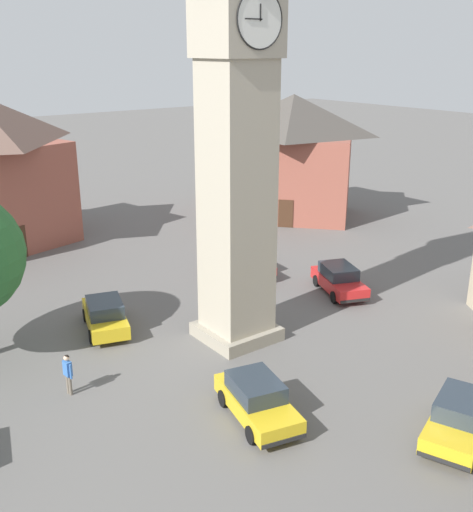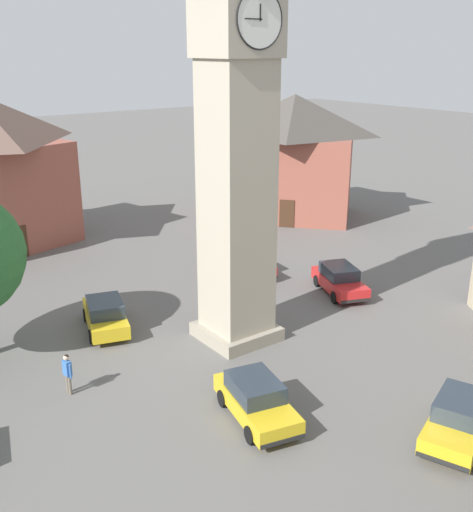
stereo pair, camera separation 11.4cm
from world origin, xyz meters
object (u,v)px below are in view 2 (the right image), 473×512
car_blue_kerb (256,399)px  car_black_far (246,262)px  building_terrace_right (294,155)px  car_green_alley (105,315)px  pedestrian (67,370)px  clock_tower (237,46)px  car_silver_kerb (339,280)px  car_red_corner (459,419)px

car_blue_kerb → car_black_far: bearing=-126.1°
building_terrace_right → car_green_alley: bearing=26.1°
car_green_alley → pedestrian: pedestrian is taller
car_black_far → clock_tower: bearing=49.4°
car_green_alley → car_silver_kerb: bearing=164.4°
clock_tower → car_green_alley: (4.50, -4.38, -12.00)m
clock_tower → pedestrian: clock_tower is taller
car_black_far → car_green_alley: (9.85, 1.87, 0.00)m
car_red_corner → pedestrian: (9.63, -10.65, 0.25)m
car_red_corner → building_terrace_right: (-14.83, -25.27, 4.06)m
car_blue_kerb → pedestrian: 7.38m
car_silver_kerb → car_red_corner: same height
clock_tower → pedestrian: (8.09, 0.01, -11.76)m
car_blue_kerb → car_black_far: same height
pedestrian → car_silver_kerb: bearing=-176.4°
car_silver_kerb → building_terrace_right: size_ratio=0.38×
car_silver_kerb → car_black_far: same height
pedestrian → car_black_far: bearing=-155.0°
pedestrian → car_red_corner: bearing=132.1°
car_blue_kerb → car_silver_kerb: same height
clock_tower → building_terrace_right: size_ratio=1.87×
clock_tower → car_black_far: size_ratio=5.07×
car_blue_kerb → pedestrian: bearing=-49.3°
car_black_far → car_green_alley: 10.02m
pedestrian → building_terrace_right: bearing=-149.1°
clock_tower → pedestrian: size_ratio=12.89×
car_blue_kerb → car_black_far: 14.66m
car_black_far → building_terrace_right: (-11.02, -8.36, 4.06)m
car_red_corner → car_black_far: size_ratio=1.04×
car_blue_kerb → car_green_alley: same height
car_silver_kerb → car_black_far: size_ratio=1.04×
car_silver_kerb → car_green_alley: 12.68m
car_silver_kerb → car_red_corner: bearing=62.0°
car_black_far → car_green_alley: size_ratio=0.97×
car_silver_kerb → car_black_far: (2.37, -5.27, 0.00)m
pedestrian → clock_tower: bearing=-179.9°
clock_tower → car_red_corner: bearing=98.2°
car_blue_kerb → car_black_far: (-8.63, -11.85, 0.00)m
pedestrian → car_green_alley: bearing=-129.3°
pedestrian → building_terrace_right: building_terrace_right is taller
car_silver_kerb → pedestrian: size_ratio=2.64×
car_black_far → building_terrace_right: bearing=-142.8°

